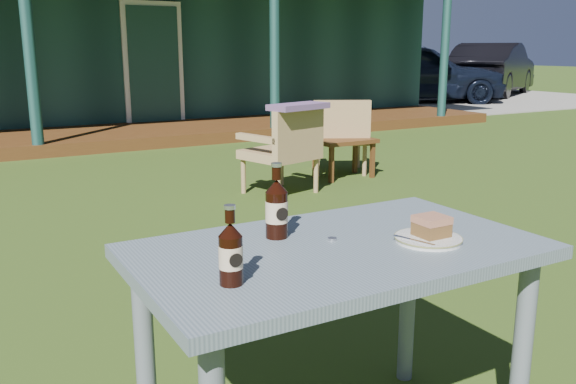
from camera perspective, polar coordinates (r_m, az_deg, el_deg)
ground at (r=3.42m, az=-10.95°, el=-9.05°), size 80.00×80.00×0.00m
gravel_strip at (r=16.31m, az=15.38°, el=8.31°), size 9.00×6.00×0.02m
car_near at (r=15.36m, az=11.81°, el=10.88°), size 4.52×3.55×1.44m
car_far at (r=18.36m, az=18.58°, el=10.82°), size 4.56×3.47×1.44m
cafe_table at (r=1.85m, az=4.65°, el=-7.95°), size 1.20×0.70×0.72m
plate at (r=1.89m, az=12.98°, el=-4.28°), size 0.20×0.20×0.01m
cake_slice at (r=1.89m, az=13.28°, el=-3.10°), size 0.09×0.09×0.06m
fork at (r=1.84m, az=11.70°, el=-4.46°), size 0.05×0.14×0.00m
cola_bottle_near at (r=1.86m, az=-1.07°, el=-1.51°), size 0.07×0.07×0.23m
cola_bottle_far at (r=1.50m, az=-5.38°, el=-5.71°), size 0.06×0.06×0.20m
bottle_cap at (r=1.86m, az=4.16°, el=-4.41°), size 0.03×0.03×0.01m
armchair_left at (r=5.44m, az=-0.21°, el=4.29°), size 0.70×0.67×0.78m
armchair_right at (r=6.41m, az=4.88°, el=5.62°), size 0.76×0.75×0.78m
floral_throw at (r=5.28m, az=1.00°, el=8.01°), size 0.60×0.38×0.05m
side_table at (r=6.21m, az=5.26°, el=4.45°), size 0.60×0.40×0.40m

